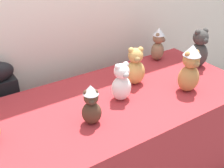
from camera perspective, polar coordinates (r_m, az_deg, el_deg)
name	(u,v)px	position (r m, az deg, el deg)	size (l,w,h in m)	color
display_table	(112,144)	(2.05, 0.00, -12.08)	(1.93, 0.86, 0.75)	maroon
instrument_case	(4,120)	(2.25, -21.03, -6.86)	(0.28, 0.12, 0.94)	black
teddy_bear_mocha	(158,45)	(2.36, 9.28, 7.86)	(0.16, 0.16, 0.27)	#7F6047
teddy_bear_caramel	(190,69)	(1.93, 15.47, 2.92)	(0.16, 0.14, 0.33)	#B27A42
teddy_bear_cocoa	(91,105)	(1.56, -4.19, -4.30)	(0.14, 0.13, 0.25)	#4C3323
teddy_bear_honey	(135,67)	(1.96, 4.71, 3.43)	(0.18, 0.17, 0.28)	tan
teddy_bear_snow	(121,83)	(1.78, 1.93, 0.24)	(0.13, 0.12, 0.26)	white
teddy_bear_charcoal	(199,50)	(2.31, 17.15, 6.68)	(0.18, 0.15, 0.31)	#383533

